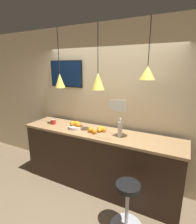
% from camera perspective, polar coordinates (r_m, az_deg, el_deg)
% --- Properties ---
extents(ground_plane, '(14.00, 14.00, 0.00)m').
position_cam_1_polar(ground_plane, '(3.14, -6.07, -28.91)').
color(ground_plane, '#756047').
extents(back_wall, '(8.00, 0.06, 2.90)m').
position_cam_1_polar(back_wall, '(3.29, 3.43, 2.13)').
color(back_wall, beige).
rests_on(back_wall, ground_plane).
extents(service_counter, '(2.84, 0.64, 1.07)m').
position_cam_1_polar(service_counter, '(3.26, 0.00, -15.25)').
color(service_counter, black).
rests_on(service_counter, ground_plane).
extents(bar_stool, '(0.45, 0.45, 0.68)m').
position_cam_1_polar(bar_stool, '(2.64, 9.56, -27.00)').
color(bar_stool, '#B7B7BC').
rests_on(bar_stool, ground_plane).
extents(fruit_bowl, '(0.28, 0.28, 0.14)m').
position_cam_1_polar(fruit_bowl, '(3.18, -7.21, -4.46)').
color(fruit_bowl, beige).
rests_on(fruit_bowl, service_counter).
extents(orange_pile, '(0.28, 0.27, 0.09)m').
position_cam_1_polar(orange_pile, '(3.01, 0.15, -5.79)').
color(orange_pile, orange).
rests_on(orange_pile, service_counter).
extents(juice_bottle, '(0.07, 0.07, 0.31)m').
position_cam_1_polar(juice_bottle, '(2.80, 7.16, -5.50)').
color(juice_bottle, silver).
rests_on(juice_bottle, service_counter).
extents(spread_jar, '(0.09, 0.09, 0.10)m').
position_cam_1_polar(spread_jar, '(3.51, -14.36, -3.05)').
color(spread_jar, red).
rests_on(spread_jar, service_counter).
extents(pendant_lamp_left, '(0.18, 0.18, 1.01)m').
position_cam_1_polar(pendant_lamp_left, '(3.26, -12.33, 10.06)').
color(pendant_lamp_left, black).
extents(pendant_lamp_middle, '(0.21, 0.21, 1.01)m').
position_cam_1_polar(pendant_lamp_middle, '(2.83, -0.02, 10.03)').
color(pendant_lamp_middle, black).
extents(pendant_lamp_right, '(0.22, 0.22, 0.82)m').
position_cam_1_polar(pendant_lamp_right, '(2.56, 15.85, 12.28)').
color(pendant_lamp_right, black).
extents(mounted_tv, '(0.74, 0.04, 0.52)m').
position_cam_1_polar(mounted_tv, '(3.64, -10.37, 12.17)').
color(mounted_tv, black).
extents(hanging_menu_board, '(0.24, 0.01, 0.17)m').
position_cam_1_polar(hanging_menu_board, '(2.49, 6.32, 2.07)').
color(hanging_menu_board, white).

